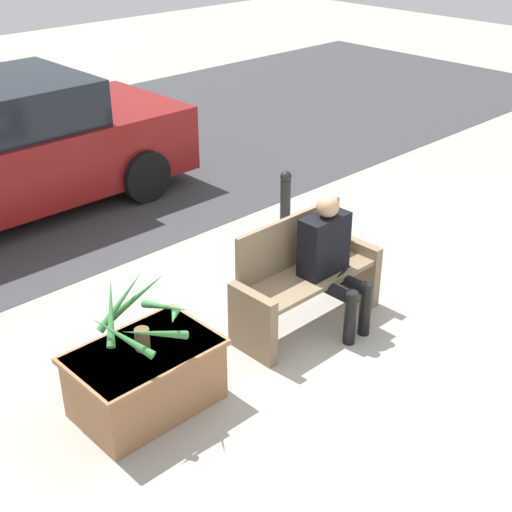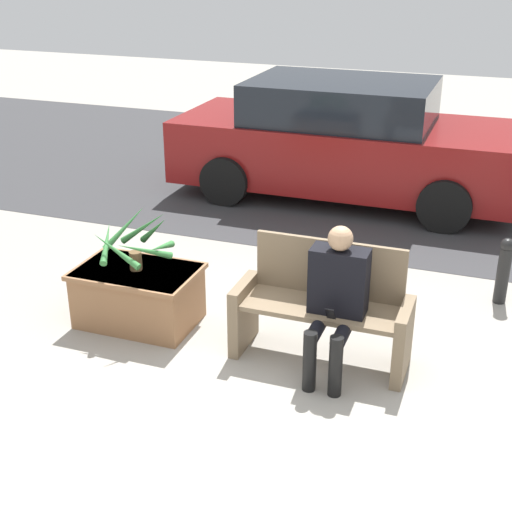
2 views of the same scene
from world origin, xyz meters
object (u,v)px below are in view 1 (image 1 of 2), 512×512
bench (304,278)px  person_seated (331,256)px  bollard_post (285,197)px  potted_plant (141,317)px  planter_box (146,376)px

bench → person_seated: bearing=-51.3°
bollard_post → person_seated: bearing=-125.3°
bench → person_seated: size_ratio=1.17×
potted_plant → bollard_post: bearing=26.6°
planter_box → person_seated: bearing=-5.5°
bench → person_seated: person_seated is taller
person_seated → planter_box: size_ratio=1.14×
bench → planter_box: size_ratio=1.33×
person_seated → bollard_post: bearing=54.7°
person_seated → planter_box: bearing=174.5°
bench → bollard_post: size_ratio=2.17×
bench → potted_plant: potted_plant is taller
bench → planter_box: bench is taller
person_seated → bollard_post: 2.10m
person_seated → planter_box: (-1.83, 0.18, -0.40)m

